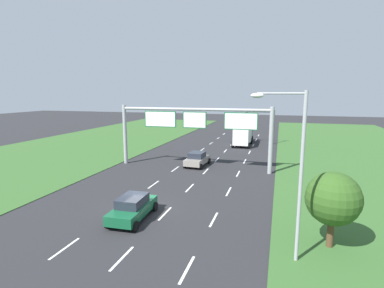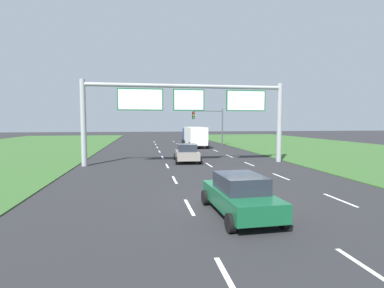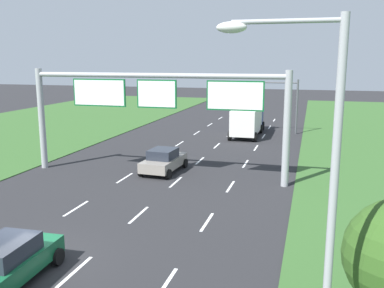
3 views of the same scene
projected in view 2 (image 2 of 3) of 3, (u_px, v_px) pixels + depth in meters
name	position (u px, v px, depth m)	size (l,w,h in m)	color
ground_plane	(229.00, 205.00, 12.89)	(200.00, 200.00, 0.00)	#262628
lane_dashes_inner_left	(167.00, 166.00, 24.42)	(0.14, 62.40, 0.01)	white
lane_dashes_inner_right	(209.00, 165.00, 24.98)	(0.14, 62.40, 0.01)	white
lane_dashes_slip	(249.00, 164.00, 25.54)	(0.14, 62.40, 0.01)	white
car_near_red	(240.00, 195.00, 11.44)	(2.27, 4.52, 1.58)	#145633
car_lead_silver	(187.00, 153.00, 26.80)	(2.39, 4.35, 1.62)	gray
box_truck	(194.00, 136.00, 43.12)	(2.73, 8.39, 2.85)	navy
sign_gantry	(188.00, 106.00, 25.35)	(17.24, 0.44, 7.00)	#9EA0A5
traffic_light_mast	(210.00, 120.00, 45.33)	(4.76, 0.49, 5.60)	#47494F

